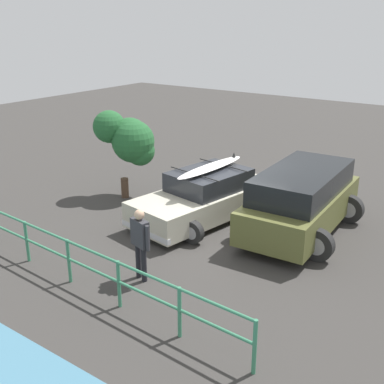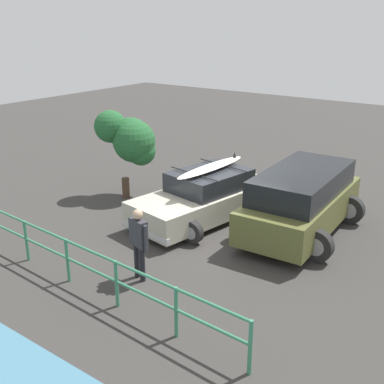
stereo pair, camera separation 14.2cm
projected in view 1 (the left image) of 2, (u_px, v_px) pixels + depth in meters
The scene contains 6 objects.
ground_plane at pixel (226, 227), 12.80m from camera, with size 44.00×44.00×0.02m, color #383533.
sedan_car at pixel (206, 196), 13.14m from camera, with size 2.77×4.57×1.62m.
suv_car at pixel (301, 200), 12.23m from camera, with size 2.69×4.56×1.68m.
person_bystander at pixel (140, 238), 9.90m from camera, with size 0.60×0.29×1.59m.
railing_fence at pixel (68, 254), 9.90m from camera, with size 9.00×0.56×0.98m.
bush_near_left at pixel (129, 139), 14.49m from camera, with size 1.82×1.43×2.64m.
Camera 1 is at (-6.01, 10.11, 5.21)m, focal length 45.00 mm.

